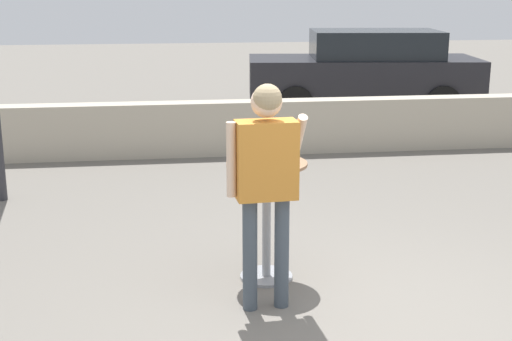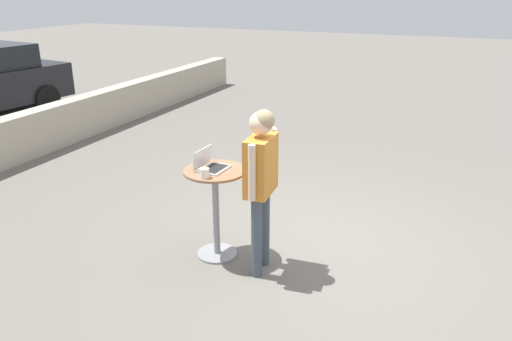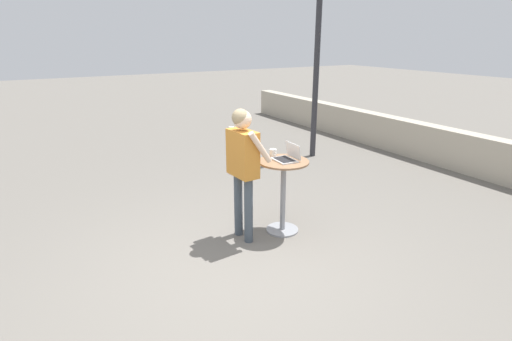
# 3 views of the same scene
# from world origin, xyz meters

# --- Properties ---
(ground_plane) EXTENTS (50.00, 50.00, 0.00)m
(ground_plane) POSITION_xyz_m (0.00, 0.00, 0.00)
(ground_plane) COLOR slate
(cafe_table) EXTENTS (0.65, 0.65, 0.99)m
(cafe_table) POSITION_xyz_m (-0.57, 0.95, 0.64)
(cafe_table) COLOR gray
(cafe_table) RESTS_ON ground_plane
(laptop) EXTENTS (0.33, 0.29, 0.22)m
(laptop) POSITION_xyz_m (-0.57, 1.00, 1.04)
(laptop) COLOR silver
(laptop) RESTS_ON cafe_table
(coffee_mug) EXTENTS (0.13, 0.09, 0.10)m
(coffee_mug) POSITION_xyz_m (-0.81, 0.93, 1.04)
(coffee_mug) COLOR white
(coffee_mug) RESTS_ON cafe_table
(standing_person) EXTENTS (0.58, 0.39, 1.70)m
(standing_person) POSITION_xyz_m (-0.66, 0.40, 1.09)
(standing_person) COLOR #424C56
(standing_person) RESTS_ON ground_plane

